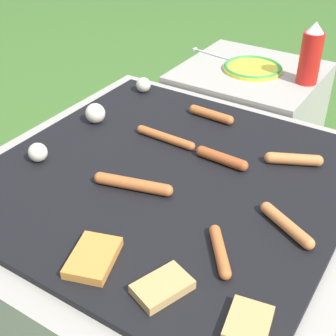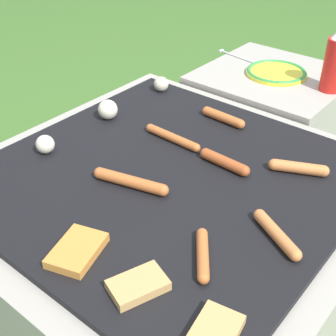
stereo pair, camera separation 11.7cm
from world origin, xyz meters
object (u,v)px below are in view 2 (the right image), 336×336
condiment_bottle (335,62)px  fork_utensil (238,57)px  sausage_front_center (172,138)px  plate_colorful (276,72)px

condiment_bottle → fork_utensil: size_ratio=0.99×
sausage_front_center → fork_utensil: bearing=16.8°
sausage_front_center → plate_colorful: sausage_front_center is taller
sausage_front_center → fork_utensil: sausage_front_center is taller
sausage_front_center → fork_utensil: size_ratio=0.88×
sausage_front_center → plate_colorful: (0.61, 0.00, -0.00)m
condiment_bottle → sausage_front_center: bearing=161.6°
condiment_bottle → fork_utensil: (0.06, 0.40, -0.10)m
sausage_front_center → condiment_bottle: size_ratio=0.90×
fork_utensil → plate_colorful: bearing=-105.4°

